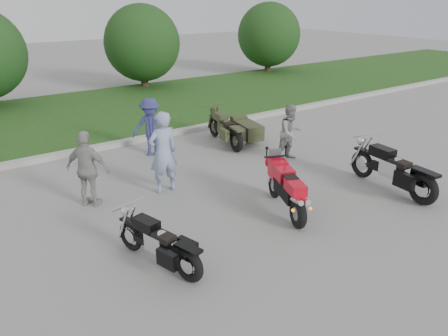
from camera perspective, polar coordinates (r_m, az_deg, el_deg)
ground at (r=9.34m, az=4.41°, el=-6.09°), size 80.00×80.00×0.00m
curb at (r=14.07m, az=-11.45°, el=3.59°), size 60.00×0.30×0.15m
grass_strip at (r=17.80m, az=-17.13°, el=6.85°), size 60.00×8.00×0.14m
tree_mid_right at (r=21.99m, az=-10.65°, el=15.74°), size 3.60×3.60×4.00m
tree_far_right at (r=26.42m, az=5.87°, el=16.93°), size 3.60×3.60×4.00m
sportbike_red at (r=9.26m, az=8.20°, el=-2.55°), size 0.96×1.96×0.98m
cruiser_left at (r=7.55m, az=-8.20°, el=-10.01°), size 0.70×2.01×0.79m
cruiser_right at (r=10.94m, az=21.43°, el=-0.47°), size 0.53×2.52×0.97m
cruiser_sidecar at (r=13.65m, az=1.87°, el=4.99°), size 1.41×2.33×0.90m
person_stripe at (r=10.13m, az=-7.96°, el=2.02°), size 0.72×0.48×1.94m
person_grey at (r=12.26m, az=8.70°, el=4.59°), size 0.78×0.62×1.58m
person_denim at (r=12.63m, az=-9.53°, el=5.28°), size 1.24×1.15×1.68m
person_back at (r=9.82m, az=-17.36°, el=-0.16°), size 0.97×1.03×1.71m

